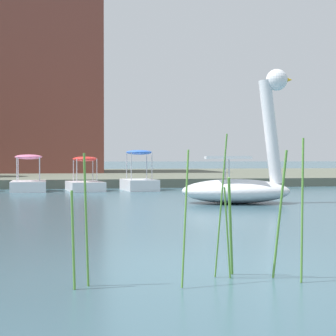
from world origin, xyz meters
name	(u,v)px	position (x,y,z in m)	size (l,w,h in m)	color
ground_plane	(190,268)	(0.00, 0.00, 0.00)	(621.30, 621.30, 0.00)	#385966
shore_bank_far	(85,175)	(0.00, 32.33, 0.20)	(129.90, 27.22, 0.41)	#5B6051
swan_boat	(241,179)	(3.71, 9.45, 0.73)	(3.53, 2.47, 3.99)	white
pedal_boat_blue	(139,179)	(1.69, 17.02, 0.46)	(1.46, 2.24, 1.70)	white
pedal_boat_red	(85,182)	(-0.58, 16.92, 0.39)	(1.62, 2.27, 1.42)	white
pedal_boat_pink	(29,181)	(-2.86, 17.08, 0.43)	(1.45, 2.38, 1.51)	white
reed_clump_foreground	(209,220)	(0.02, -0.80, 0.66)	(2.48, 0.62, 1.59)	#568E38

